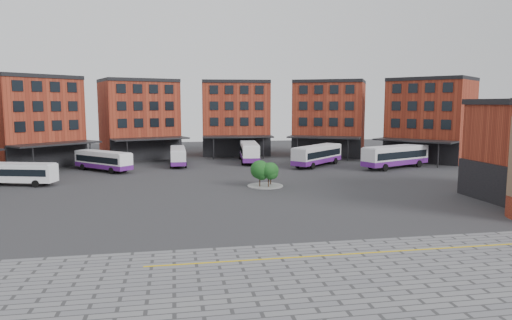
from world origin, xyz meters
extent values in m
plane|color=#28282B|center=(0.00, 0.00, 0.00)|extent=(160.00, 160.00, 0.00)
cube|color=slate|center=(2.00, -22.00, 0.01)|extent=(50.00, 22.00, 0.02)
cube|color=gold|center=(2.00, -14.00, 0.03)|extent=(26.00, 0.15, 0.02)
cube|color=maroon|center=(-31.45, 36.93, 7.00)|extent=(16.35, 16.13, 14.00)
cube|color=black|center=(-28.20, 33.32, 2.00)|extent=(10.00, 9.07, 4.00)
cube|color=black|center=(-31.45, 36.93, 14.30)|extent=(16.55, 16.35, 0.60)
cube|color=black|center=(-28.07, 33.17, 9.20)|extent=(8.60, 7.77, 8.00)
cube|color=black|center=(-26.63, 31.58, 4.00)|extent=(12.61, 11.97, 0.25)
cylinder|color=black|center=(-28.81, 27.19, 2.00)|extent=(0.20, 0.20, 4.00)
cylinder|color=black|center=(-22.05, 33.28, 2.00)|extent=(0.20, 0.20, 4.00)
cube|color=maroon|center=(-15.30, 46.44, 7.00)|extent=(15.55, 13.69, 14.00)
cube|color=black|center=(-13.72, 41.85, 2.00)|extent=(12.45, 4.71, 4.00)
cube|color=black|center=(-15.30, 46.44, 14.30)|extent=(15.65, 13.97, 0.60)
cube|color=black|center=(-13.66, 41.66, 9.20)|extent=(10.87, 3.87, 8.00)
cube|color=black|center=(-12.96, 39.63, 4.00)|extent=(13.72, 8.39, 0.25)
cylinder|color=black|center=(-16.67, 36.45, 2.00)|extent=(0.20, 0.20, 4.00)
cylinder|color=black|center=(-8.07, 39.41, 2.00)|extent=(0.20, 0.20, 4.00)
cube|color=maroon|center=(3.28, 48.89, 7.00)|extent=(13.67, 10.88, 14.00)
cube|color=black|center=(2.94, 44.05, 2.00)|extent=(13.00, 1.41, 4.00)
cube|color=black|center=(3.28, 48.89, 14.30)|extent=(13.69, 11.18, 0.60)
cube|color=black|center=(2.93, 43.85, 9.20)|extent=(11.42, 0.95, 8.00)
cube|color=black|center=(2.78, 41.70, 4.00)|extent=(13.28, 5.30, 0.25)
cylinder|color=black|center=(-1.89, 40.22, 2.00)|extent=(0.20, 0.20, 4.00)
cylinder|color=black|center=(7.19, 39.59, 2.00)|extent=(0.20, 0.20, 4.00)
cube|color=maroon|center=(21.34, 43.88, 7.00)|extent=(16.12, 14.81, 14.00)
cube|color=black|center=(19.14, 39.56, 2.00)|extent=(11.81, 6.35, 4.00)
cube|color=black|center=(21.34, 43.88, 14.30)|extent=(16.26, 15.08, 0.60)
cube|color=black|center=(19.04, 39.38, 9.20)|extent=(10.26, 5.33, 8.00)
cube|color=black|center=(18.07, 37.46, 4.00)|extent=(13.58, 9.82, 0.25)
cylinder|color=black|center=(13.20, 37.92, 2.00)|extent=(0.20, 0.20, 4.00)
cylinder|color=black|center=(21.31, 33.79, 2.00)|extent=(0.20, 0.20, 4.00)
cube|color=maroon|center=(36.00, 32.21, 7.00)|extent=(16.02, 16.39, 14.00)
cube|color=black|center=(32.29, 29.09, 2.00)|extent=(8.74, 10.28, 4.00)
cube|color=black|center=(36.00, 32.21, 14.30)|extent=(16.25, 16.58, 0.60)
cube|color=black|center=(32.14, 28.96, 9.20)|extent=(7.47, 8.86, 8.00)
cube|color=black|center=(30.49, 27.58, 4.00)|extent=(11.73, 12.79, 0.25)
cylinder|color=black|center=(26.19, 29.91, 2.00)|extent=(0.20, 0.20, 4.00)
cylinder|color=black|center=(32.03, 22.94, 2.00)|extent=(0.20, 0.20, 4.00)
cube|color=black|center=(22.90, -2.00, 2.00)|extent=(0.40, 12.00, 4.00)
cylinder|color=gray|center=(2.00, 12.00, 0.06)|extent=(4.40, 4.40, 0.12)
cylinder|color=#332114|center=(1.20, 11.40, 0.78)|extent=(0.14, 0.14, 1.56)
sphere|color=#164318|center=(1.20, 11.40, 2.18)|extent=(2.27, 2.27, 2.27)
sphere|color=#164318|center=(1.40, 11.25, 1.71)|extent=(1.59, 1.59, 1.59)
cylinder|color=#332114|center=(2.80, 12.60, 0.67)|extent=(0.14, 0.14, 1.34)
sphere|color=#164318|center=(2.80, 12.60, 1.88)|extent=(2.00, 2.00, 2.00)
sphere|color=#164318|center=(3.00, 12.45, 1.48)|extent=(1.40, 1.40, 1.40)
cylinder|color=#332114|center=(2.20, 11.00, 0.75)|extent=(0.14, 0.14, 1.51)
sphere|color=#164318|center=(2.20, 11.00, 2.11)|extent=(1.88, 1.88, 1.88)
sphere|color=#164318|center=(2.40, 10.85, 1.66)|extent=(1.32, 1.32, 1.32)
cube|color=white|center=(-28.30, 18.17, 1.59)|extent=(10.09, 4.89, 2.20)
cube|color=black|center=(-28.30, 18.17, 1.75)|extent=(9.35, 4.73, 0.85)
cube|color=silver|center=(-28.30, 18.17, 2.73)|extent=(9.69, 4.69, 0.11)
cylinder|color=black|center=(-25.58, 16.22, 0.45)|extent=(0.94, 0.51, 0.90)
cylinder|color=black|center=(-24.96, 18.38, 0.45)|extent=(0.94, 0.51, 0.90)
cube|color=white|center=(-19.47, 28.78, 1.71)|extent=(9.23, 9.16, 2.36)
cube|color=black|center=(-19.47, 28.78, 1.88)|extent=(8.67, 8.61, 0.92)
cube|color=silver|center=(-19.47, 28.78, 2.94)|extent=(8.86, 8.79, 0.12)
cube|color=black|center=(-23.17, 32.43, 1.93)|extent=(1.52, 1.54, 1.06)
cube|color=#561A78|center=(-19.47, 28.78, 0.87)|extent=(9.29, 9.22, 0.67)
cylinder|color=black|center=(-22.73, 30.31, 0.48)|extent=(0.89, 0.88, 0.96)
cylinder|color=black|center=(-21.04, 32.02, 0.48)|extent=(0.89, 0.88, 0.96)
cylinder|color=black|center=(-17.91, 25.54, 0.48)|extent=(0.89, 0.88, 0.96)
cylinder|color=black|center=(-16.21, 27.26, 0.48)|extent=(0.89, 0.88, 0.96)
cube|color=silver|center=(-8.34, 33.46, 1.66)|extent=(2.39, 10.28, 2.29)
cube|color=black|center=(-8.34, 33.46, 1.82)|extent=(2.45, 9.45, 0.89)
cube|color=silver|center=(-8.34, 33.46, 2.85)|extent=(2.30, 9.86, 0.11)
cube|color=black|center=(-8.37, 38.49, 1.87)|extent=(1.98, 0.13, 1.03)
cube|color=#561A78|center=(-8.34, 33.46, 0.84)|extent=(2.43, 10.32, 0.65)
cylinder|color=black|center=(-9.53, 36.73, 0.47)|extent=(0.29, 0.93, 0.93)
cylinder|color=black|center=(-7.20, 36.75, 0.47)|extent=(0.29, 0.93, 0.93)
cylinder|color=black|center=(-9.49, 30.17, 0.47)|extent=(0.29, 0.93, 0.93)
cylinder|color=black|center=(-7.16, 30.18, 0.47)|extent=(0.29, 0.93, 0.93)
cube|color=white|center=(3.89, 35.44, 1.95)|extent=(3.97, 12.30, 2.69)
cube|color=black|center=(3.89, 35.44, 2.14)|extent=(3.93, 11.34, 1.04)
cube|color=silver|center=(3.89, 35.44, 3.35)|extent=(3.81, 11.81, 0.13)
cube|color=black|center=(4.50, 41.34, 2.20)|extent=(2.33, 0.36, 1.21)
cube|color=#561A78|center=(3.89, 35.44, 0.99)|extent=(4.01, 12.34, 0.77)
cylinder|color=black|center=(2.92, 39.42, 0.55)|extent=(0.44, 1.13, 1.10)
cylinder|color=black|center=(5.65, 39.14, 0.55)|extent=(0.44, 1.13, 1.10)
cylinder|color=black|center=(2.13, 31.73, 0.55)|extent=(0.44, 1.13, 1.10)
cylinder|color=black|center=(4.86, 31.45, 0.55)|extent=(0.44, 1.13, 1.10)
cube|color=silver|center=(13.96, 28.51, 1.91)|extent=(10.49, 10.03, 2.63)
cube|color=black|center=(13.96, 28.51, 2.10)|extent=(9.84, 9.43, 1.02)
cube|color=silver|center=(13.96, 28.51, 3.28)|extent=(10.07, 9.63, 0.13)
cube|color=black|center=(18.21, 32.47, 2.15)|extent=(1.65, 1.75, 1.18)
cube|color=#561A78|center=(13.96, 28.51, 0.97)|extent=(10.55, 10.09, 0.75)
cylinder|color=black|center=(15.81, 32.07, 0.54)|extent=(1.01, 0.97, 1.08)
cylinder|color=black|center=(17.64, 30.10, 0.54)|extent=(1.01, 0.97, 1.08)
cylinder|color=black|center=(10.27, 26.91, 0.54)|extent=(1.01, 0.97, 1.08)
cylinder|color=black|center=(12.10, 24.94, 0.54)|extent=(1.01, 0.97, 1.08)
cube|color=silver|center=(25.28, 23.89, 2.02)|extent=(12.59, 7.55, 2.78)
cube|color=black|center=(25.28, 23.89, 2.21)|extent=(11.70, 7.21, 1.08)
cube|color=silver|center=(25.28, 23.89, 3.46)|extent=(12.09, 7.25, 0.14)
cube|color=black|center=(30.92, 26.32, 2.27)|extent=(1.07, 2.26, 1.25)
cube|color=#561A78|center=(25.28, 23.89, 1.02)|extent=(12.64, 7.61, 0.79)
cylinder|color=black|center=(28.39, 26.78, 0.57)|extent=(1.18, 0.76, 1.14)
cylinder|color=black|center=(29.51, 24.17, 0.57)|extent=(1.18, 0.76, 1.14)
cylinder|color=black|center=(21.05, 23.61, 0.57)|extent=(1.18, 0.76, 1.14)
cylinder|color=black|center=(22.17, 21.00, 0.57)|extent=(1.18, 0.76, 1.14)
camera|label=1|loc=(-8.96, -42.13, 10.11)|focal=32.00mm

